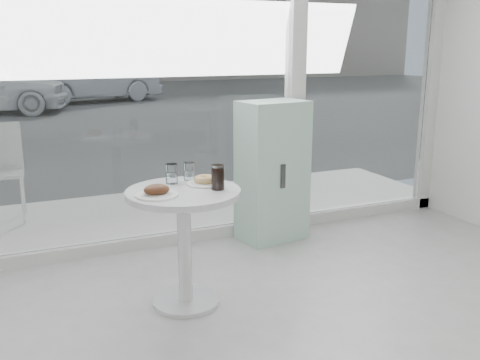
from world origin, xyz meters
name	(u,v)px	position (x,y,z in m)	size (l,w,h in m)	color
storefront	(207,37)	(0.07, 3.00, 1.71)	(5.00, 0.14, 3.00)	silver
main_table	(184,223)	(-0.50, 1.90, 0.55)	(0.72, 0.72, 0.77)	silver
patio_deck	(175,211)	(0.00, 3.80, 0.03)	(5.60, 1.60, 0.05)	beige
street	(58,101)	(0.00, 16.00, 0.00)	(40.00, 24.00, 0.00)	#353535
mint_cabinet	(272,171)	(0.57, 2.78, 0.60)	(0.60, 0.45, 1.20)	#A1CDBA
patio_chair	(1,165)	(-1.56, 4.15, 0.56)	(0.41, 0.41, 0.90)	silver
car_silver	(92,80)	(0.96, 15.38, 0.66)	(1.41, 4.03, 1.33)	#9A9DA1
plate_fritter	(157,191)	(-0.68, 1.83, 0.80)	(0.26, 0.26, 0.07)	white
plate_donut	(205,181)	(-0.33, 1.98, 0.79)	(0.24, 0.24, 0.06)	white
water_tumbler_a	(172,175)	(-0.52, 2.09, 0.83)	(0.08, 0.08, 0.13)	white
water_tumbler_b	(189,172)	(-0.38, 2.13, 0.82)	(0.07, 0.07, 0.12)	white
cola_glass	(218,178)	(-0.29, 1.83, 0.85)	(0.08, 0.08, 0.16)	white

